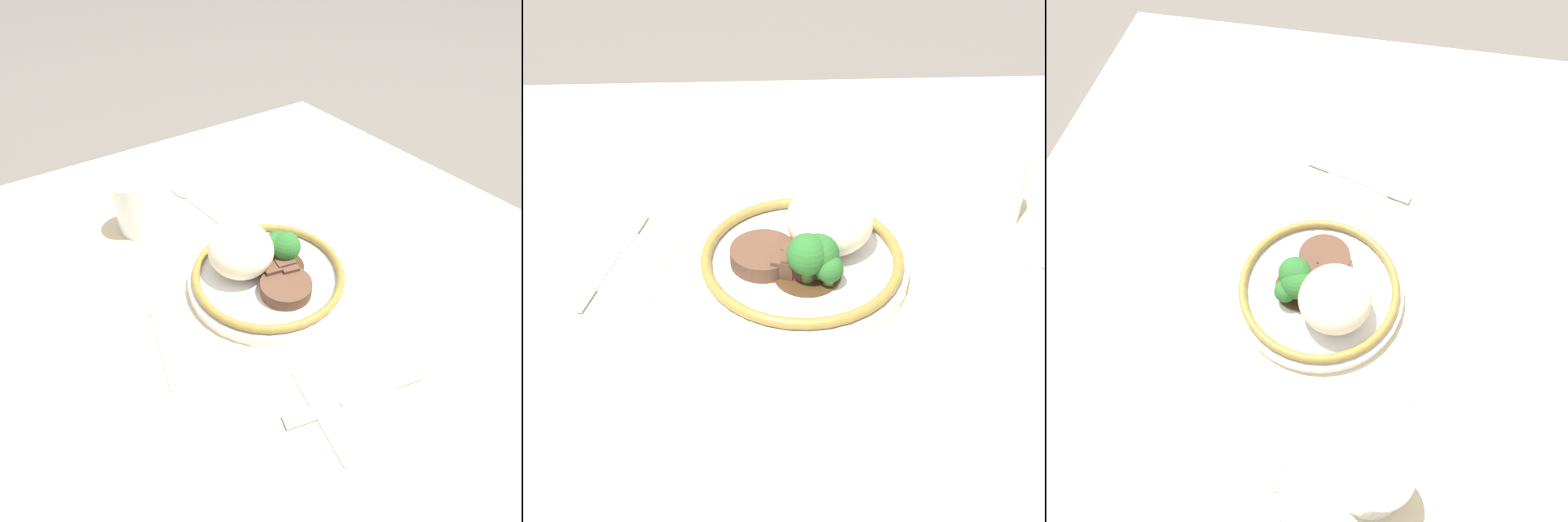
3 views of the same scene
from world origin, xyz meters
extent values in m
plane|color=#5B5651|center=(0.00, 0.00, 0.00)|extent=(8.00, 8.00, 0.00)
cube|color=beige|center=(0.00, 0.00, 0.02)|extent=(1.10, 0.97, 0.03)
cube|color=silver|center=(-0.18, 0.03, 0.03)|extent=(0.14, 0.12, 0.00)
cylinder|color=white|center=(0.03, 0.00, 0.04)|extent=(0.23, 0.23, 0.02)
torus|color=olive|center=(0.03, 0.00, 0.05)|extent=(0.22, 0.22, 0.01)
ellipsoid|color=beige|center=(0.06, 0.03, 0.08)|extent=(0.10, 0.09, 0.07)
cylinder|color=brown|center=(-0.01, 0.00, 0.06)|extent=(0.07, 0.07, 0.02)
cylinder|color=#472D19|center=(0.04, -0.02, 0.05)|extent=(0.07, 0.07, 0.00)
cube|color=brown|center=(0.03, -0.02, 0.06)|extent=(0.03, 0.03, 0.03)
cube|color=brown|center=(0.04, -0.02, 0.06)|extent=(0.03, 0.03, 0.02)
cube|color=brown|center=(0.01, -0.02, 0.06)|extent=(0.03, 0.03, 0.02)
cube|color=brown|center=(0.03, -0.01, 0.06)|extent=(0.02, 0.02, 0.02)
cube|color=brown|center=(0.04, -0.02, 0.06)|extent=(0.03, 0.03, 0.03)
cube|color=brown|center=(0.02, 0.00, 0.06)|extent=(0.03, 0.03, 0.02)
cylinder|color=#568442|center=(0.05, -0.03, 0.05)|extent=(0.02, 0.02, 0.02)
sphere|color=#286628|center=(0.05, -0.03, 0.08)|extent=(0.04, 0.04, 0.04)
cylinder|color=#568442|center=(0.06, -0.04, 0.05)|extent=(0.01, 0.01, 0.01)
sphere|color=#286628|center=(0.06, -0.04, 0.07)|extent=(0.03, 0.03, 0.03)
cylinder|color=#568442|center=(0.04, -0.03, 0.06)|extent=(0.02, 0.02, 0.02)
sphere|color=#286628|center=(0.04, -0.03, 0.08)|extent=(0.04, 0.04, 0.04)
cylinder|color=orange|center=(0.27, 0.10, 0.07)|extent=(0.06, 0.06, 0.08)
cylinder|color=white|center=(0.27, 0.10, 0.08)|extent=(0.07, 0.07, 0.09)
cube|color=#ADADB2|center=(-0.19, -0.01, 0.03)|extent=(0.04, 0.11, 0.00)
cube|color=#ADADB2|center=(-0.16, 0.08, 0.03)|extent=(0.03, 0.07, 0.00)
cube|color=#ADADB2|center=(0.01, 0.18, 0.03)|extent=(0.13, 0.04, 0.00)
cube|color=#ADADB2|center=(0.12, 0.15, 0.03)|extent=(0.09, 0.03, 0.00)
cube|color=#ADADB2|center=(0.25, -0.01, 0.03)|extent=(0.09, 0.02, 0.00)
camera|label=1|loc=(-0.31, 0.25, 0.46)|focal=28.00mm
camera|label=2|loc=(-0.01, -0.61, 0.54)|focal=50.00mm
camera|label=3|loc=(0.36, 0.05, 0.66)|focal=35.00mm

